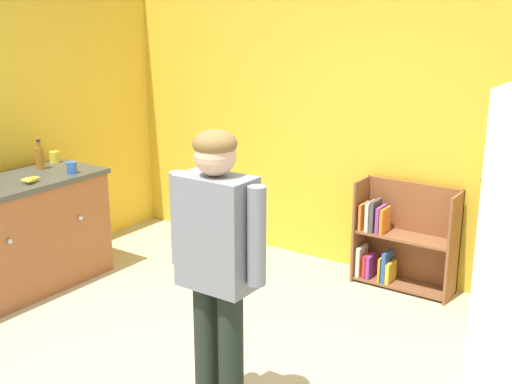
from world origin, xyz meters
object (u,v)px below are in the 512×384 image
standing_person (217,259)px  yellow_cup (54,157)px  amber_bottle (40,157)px  banana_bunch (31,179)px  blue_cup (72,168)px  bookshelf (398,242)px

standing_person → yellow_cup: (-2.65, 1.14, -0.04)m
amber_bottle → banana_bunch: bearing=-46.5°
amber_bottle → blue_cup: 0.34m
banana_bunch → blue_cup: (0.02, 0.37, 0.02)m
standing_person → blue_cup: (-2.22, 0.97, -0.04)m
standing_person → blue_cup: 2.42m
amber_bottle → yellow_cup: bearing=113.4°
banana_bunch → bookshelf: bearing=37.4°
amber_bottle → yellow_cup: 0.24m
bookshelf → standing_person: (-0.03, -2.33, 0.62)m
banana_bunch → standing_person: bearing=-14.8°
standing_person → blue_cup: size_ratio=17.26×
yellow_cup → standing_person: bearing=-23.2°
bookshelf → yellow_cup: (-2.67, -1.20, 0.58)m
bookshelf → yellow_cup: 2.98m
bookshelf → amber_bottle: bearing=-151.2°
bookshelf → amber_bottle: 3.01m
bookshelf → banana_bunch: 2.91m
banana_bunch → amber_bottle: 0.45m
banana_bunch → amber_bottle: size_ratio=0.63×
bookshelf → blue_cup: (-2.25, -1.37, 0.58)m
bookshelf → yellow_cup: size_ratio=8.95×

